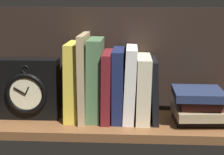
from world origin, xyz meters
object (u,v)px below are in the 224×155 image
book_tan_shortstories (84,77)px  book_green_romantic (95,79)px  book_navy_bierce (118,84)px  book_cream_twain (143,88)px  book_yellow_seinlanguage (74,81)px  book_white_catcher (130,83)px  book_maroon_dawkins (107,86)px  framed_clock (29,89)px  book_stack_side (201,106)px  book_black_skeptic (154,89)px

book_tan_shortstories → book_green_romantic: bearing=0.0°
book_navy_bierce → book_cream_twain: 7.51cm
book_yellow_seinlanguage → book_white_catcher: (17.01, 0.00, -0.58)cm
book_maroon_dawkins → framed_clock: book_maroon_dawkins is taller
book_stack_side → book_yellow_seinlanguage: bearing=176.3°
book_green_romantic → book_cream_twain: bearing=0.0°
book_maroon_dawkins → framed_clock: size_ratio=1.12×
book_tan_shortstories → book_black_skeptic: (20.91, 0.00, -3.56)cm
book_white_catcher → framed_clock: 30.68cm
book_white_catcher → book_tan_shortstories: bearing=180.0°
book_maroon_dawkins → book_cream_twain: bearing=0.0°
book_navy_bierce → book_black_skeptic: (10.66, 0.00, -1.34)cm
book_maroon_dawkins → book_white_catcher: size_ratio=0.93×
book_green_romantic → book_yellow_seinlanguage: bearing=180.0°
framed_clock → book_tan_shortstories: bearing=4.4°
book_maroon_dawkins → book_cream_twain: book_maroon_dawkins is taller
book_yellow_seinlanguage → framed_clock: book_yellow_seinlanguage is taller
book_green_romantic → book_cream_twain: (14.40, 0.00, -2.57)cm
book_navy_bierce → book_cream_twain: bearing=0.0°
book_navy_bierce → book_stack_side: size_ratio=1.25×
book_maroon_dawkins → book_stack_side: size_ratio=1.20×
book_white_catcher → framed_clock: bearing=-177.6°
book_tan_shortstories → book_maroon_dawkins: bearing=0.0°
book_maroon_dawkins → book_tan_shortstories: bearing=180.0°
book_cream_twain → book_stack_side: (16.85, -2.42, -4.49)cm
book_stack_side → book_white_catcher: bearing=173.4°
book_navy_bierce → book_white_catcher: book_white_catcher is taller
book_green_romantic → book_white_catcher: bearing=0.0°
book_yellow_seinlanguage → book_maroon_dawkins: bearing=0.0°
book_white_catcher → book_yellow_seinlanguage: bearing=180.0°
book_tan_shortstories → book_stack_side: 35.48cm
book_tan_shortstories → framed_clock: book_tan_shortstories is taller
book_yellow_seinlanguage → book_stack_side: 38.38cm
book_navy_bierce → framed_clock: book_navy_bierce is taller
book_navy_bierce → book_black_skeptic: bearing=0.0°
book_black_skeptic → book_stack_side: size_ratio=1.09×
book_tan_shortstories → book_navy_bierce: size_ratio=1.21×
book_maroon_dawkins → book_yellow_seinlanguage: bearing=180.0°
book_navy_bierce → framed_clock: bearing=-177.3°
book_tan_shortstories → framed_clock: bearing=-175.6°
book_green_romantic → book_tan_shortstories: bearing=180.0°
book_maroon_dawkins → book_navy_bierce: (3.28, 0.00, 0.42)cm
book_yellow_seinlanguage → book_navy_bierce: (13.47, 0.00, -0.91)cm
framed_clock → book_stack_side: framed_clock is taller
book_yellow_seinlanguage → book_black_skeptic: 24.23cm
book_tan_shortstories → book_green_romantic: size_ratio=1.06×
book_maroon_dawkins → book_black_skeptic: (13.94, 0.00, -0.92)cm
book_yellow_seinlanguage → book_navy_bierce: bearing=0.0°
framed_clock → book_white_catcher: bearing=2.4°
book_stack_side → book_black_skeptic: bearing=170.0°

